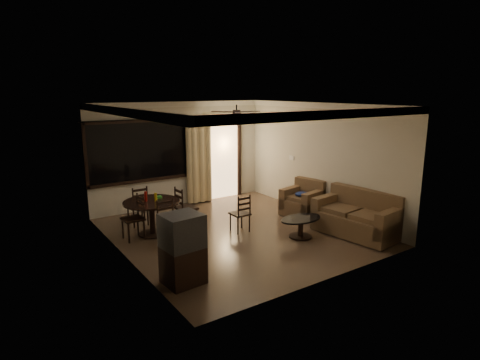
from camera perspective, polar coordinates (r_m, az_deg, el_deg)
ground at (r=9.02m, az=-0.46°, el=-7.41°), size 5.50×5.50×0.00m
room_shell at (r=10.36m, az=-3.18°, el=5.65°), size 5.50×6.70×5.50m
dining_table at (r=8.90m, az=-12.43°, el=-3.94°), size 1.21×1.21×0.98m
dining_chair_west at (r=8.82m, az=-14.86°, el=-6.38°), size 0.44×0.44×0.95m
dining_chair_east at (r=9.34m, az=-7.66°, el=-4.97°), size 0.44×0.44×0.95m
dining_chair_south at (r=8.25m, az=-9.85°, el=-7.31°), size 0.44×0.50×0.95m
dining_chair_north at (r=9.68m, az=-14.28°, el=-4.62°), size 0.44×0.44×0.95m
tv_cabinet at (r=6.64m, az=-8.15°, el=-9.67°), size 0.66×0.60×1.17m
sofa at (r=9.14m, az=16.42°, el=-5.17°), size 1.15×1.87×0.94m
armchair at (r=10.24m, az=9.07°, el=-2.99°), size 1.03×1.03×0.87m
coffee_table at (r=8.72m, az=8.62°, el=-6.26°), size 0.99×0.59×0.43m
side_chair at (r=8.98m, az=0.03°, el=-5.76°), size 0.38×0.38×0.86m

